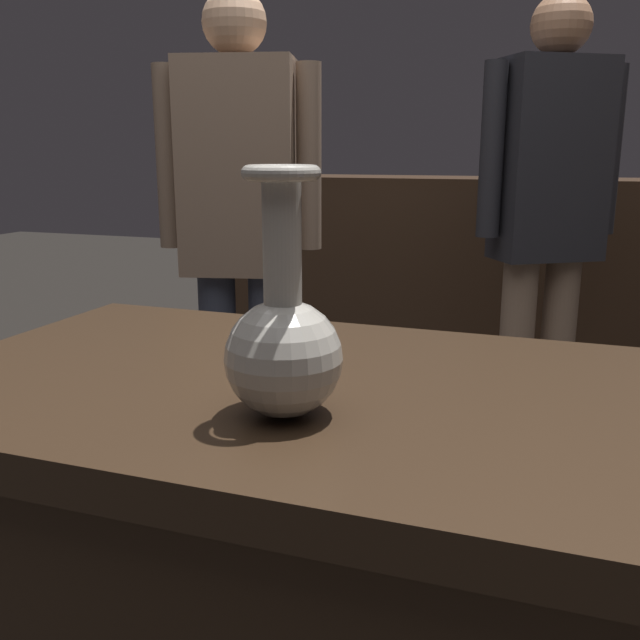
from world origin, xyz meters
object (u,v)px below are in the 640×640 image
visitor_near_left (240,226)px  visitor_center_back (547,214)px  vase_centerpiece (283,340)px  shelf_vase_center (507,157)px

visitor_near_left → visitor_center_back: bearing=-163.6°
vase_centerpiece → shelf_vase_center: bearing=88.9°
visitor_center_back → visitor_near_left: (-0.82, -0.49, -0.02)m
vase_centerpiece → shelf_vase_center: size_ratio=2.27×
vase_centerpiece → shelf_vase_center: 2.27m
vase_centerpiece → visitor_near_left: visitor_near_left is taller
vase_centerpiece → visitor_near_left: (-0.59, 1.11, 0.00)m
shelf_vase_center → visitor_near_left: bearing=-118.8°
visitor_near_left → vase_centerpiece: bearing=103.7°
visitor_center_back → visitor_near_left: visitor_center_back is taller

